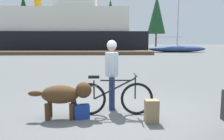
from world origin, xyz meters
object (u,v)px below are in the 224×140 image
Objects in this scene: handbag_pannier at (82,112)px; ferry_boat at (60,31)px; person_cyclist at (112,68)px; sailboat_moored at (177,48)px; bicycle at (113,98)px; backpack at (152,111)px; dog at (64,95)px.

handbag_pannier is 30.41m from ferry_boat.
person_cyclist is 29.78m from ferry_boat.
bicycle is at bearing -109.45° from sailboat_moored.
handbag_pannier is at bearing 169.71° from backpack.
sailboat_moored is at bearing 70.20° from person_cyclist.
bicycle is at bearing 11.31° from dog.
person_cyclist reaches higher than bicycle.
dog is at bearing 170.42° from backpack.
person_cyclist is 0.18× the size of sailboat_moored.
handbag_pannier is at bearing -132.05° from person_cyclist.
ferry_boat reaches higher than person_cyclist.
person_cyclist is at bearing -109.80° from sailboat_moored.
bicycle reaches higher than dog.
dog is 30.26m from ferry_boat.
ferry_boat is at bearing 103.54° from person_cyclist.
dog is at bearing -168.69° from bicycle.
ferry_boat is (-5.93, 29.58, 2.40)m from dog.
ferry_boat is at bearing 103.34° from bicycle.
dog is 1.87m from backpack.
bicycle is 0.07× the size of ferry_boat.
sailboat_moored reaches higher than backpack.
ferry_boat is 16.80m from sailboat_moored.
backpack is 1.47× the size of handbag_pannier.
dog is at bearing -111.26° from sailboat_moored.
dog is at bearing -78.67° from ferry_boat.
bicycle is 30.29m from ferry_boat.
ferry_boat is (-6.30, 29.62, 2.76)m from handbag_pannier.
backpack is (0.79, -0.99, -0.77)m from person_cyclist.
person_cyclist is 27.95m from sailboat_moored.
dog reaches higher than handbag_pannier.
handbag_pannier is 0.03× the size of sailboat_moored.
dog is 0.52m from handbag_pannier.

